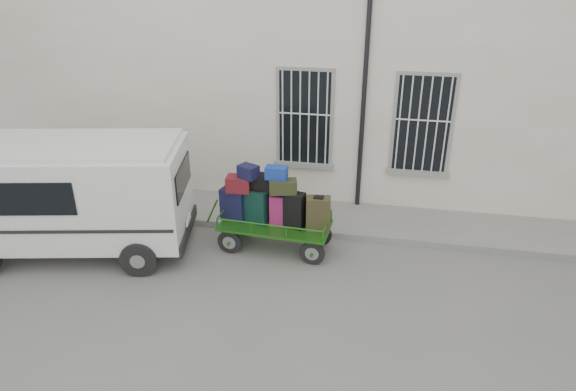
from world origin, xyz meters
The scene contains 5 objects.
ground centered at (0.00, 0.00, 0.00)m, with size 80.00×80.00×0.00m, color slate.
building centered at (0.00, 5.50, 3.00)m, with size 24.00×5.15×6.00m.
sidewalk centered at (0.00, 2.20, 0.07)m, with size 24.00×1.70×0.15m, color slate.
luggage_cart centered at (-0.71, 0.72, 0.96)m, with size 2.73×1.18×1.89m.
van centered at (-4.75, -0.10, 1.37)m, with size 5.05×2.90×2.40m.
Camera 1 is at (1.42, -8.57, 5.73)m, focal length 32.00 mm.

